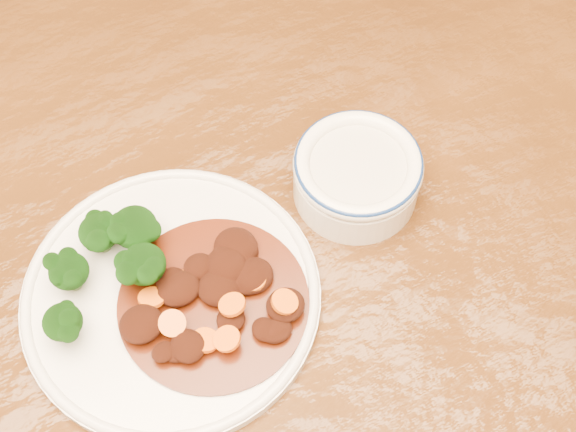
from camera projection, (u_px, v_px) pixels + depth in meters
dining_table at (179, 431)px, 0.65m from camera, size 1.54×0.98×0.75m
dinner_plate at (171, 296)px, 0.62m from camera, size 0.23×0.23×0.01m
broccoli_florets at (109, 258)px, 0.60m from camera, size 0.11×0.08×0.04m
mince_stew at (217, 293)px, 0.60m from camera, size 0.15×0.15×0.03m
dip_bowl at (357, 174)px, 0.65m from camera, size 0.11×0.11×0.05m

